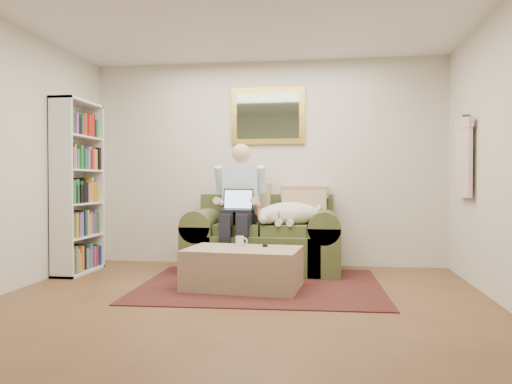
% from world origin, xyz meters
% --- Properties ---
extents(room_shell, '(4.51, 5.00, 2.61)m').
position_xyz_m(room_shell, '(0.00, 0.35, 1.30)').
color(room_shell, brown).
rests_on(room_shell, ground).
extents(rug, '(2.50, 2.04, 0.01)m').
position_xyz_m(rug, '(0.11, 1.18, 0.01)').
color(rug, black).
rests_on(rug, room_shell).
extents(sofa, '(1.80, 0.92, 1.08)m').
position_xyz_m(sofa, '(0.03, 2.01, 0.31)').
color(sofa, '#4B4D29').
rests_on(sofa, room_shell).
extents(seated_man, '(0.59, 0.85, 1.52)m').
position_xyz_m(seated_man, '(-0.24, 1.85, 0.76)').
color(seated_man, '#8CC5D8').
rests_on(seated_man, sofa).
extents(laptop, '(0.35, 0.28, 0.25)m').
position_xyz_m(laptop, '(-0.24, 1.78, 0.79)').
color(laptop, black).
rests_on(laptop, seated_man).
extents(sleeping_dog, '(0.74, 0.47, 0.28)m').
position_xyz_m(sleeping_dog, '(0.35, 1.92, 0.69)').
color(sleeping_dog, white).
rests_on(sleeping_dog, sofa).
extents(ottoman, '(1.17, 0.80, 0.40)m').
position_xyz_m(ottoman, '(-0.05, 1.00, 0.20)').
color(ottoman, tan).
rests_on(ottoman, room_shell).
extents(coffee_mug, '(0.08, 0.08, 0.10)m').
position_xyz_m(coffee_mug, '(-0.11, 1.17, 0.45)').
color(coffee_mug, white).
rests_on(coffee_mug, ottoman).
extents(tv_remote, '(0.07, 0.16, 0.02)m').
position_xyz_m(tv_remote, '(0.15, 1.19, 0.41)').
color(tv_remote, black).
rests_on(tv_remote, ottoman).
extents(bookshelf, '(0.28, 0.80, 2.00)m').
position_xyz_m(bookshelf, '(-2.10, 1.60, 1.00)').
color(bookshelf, white).
rests_on(bookshelf, room_shell).
extents(wall_mirror, '(0.94, 0.04, 0.72)m').
position_xyz_m(wall_mirror, '(0.03, 2.47, 1.90)').
color(wall_mirror, gold).
rests_on(wall_mirror, room_shell).
extents(hanging_shirt, '(0.06, 0.52, 0.90)m').
position_xyz_m(hanging_shirt, '(2.19, 1.60, 1.35)').
color(hanging_shirt, beige).
rests_on(hanging_shirt, room_shell).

